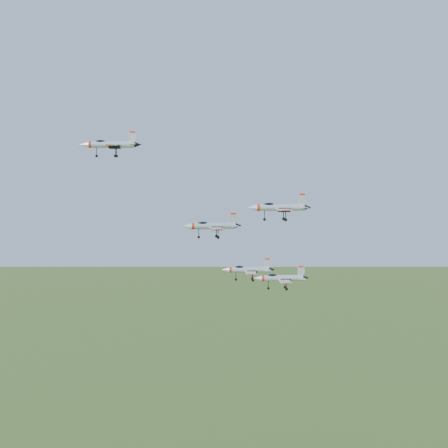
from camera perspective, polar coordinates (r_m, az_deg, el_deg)
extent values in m
cylinder|color=silver|center=(142.80, -10.23, 7.16)|extent=(10.32, 3.06, 1.48)
cone|color=silver|center=(143.65, -12.68, 7.11)|extent=(2.25, 1.78, 1.48)
cone|color=black|center=(142.23, -7.85, 7.20)|extent=(1.77, 1.49, 1.25)
ellipsoid|color=black|center=(143.14, -11.23, 7.36)|extent=(2.63, 1.44, 0.94)
cube|color=silver|center=(139.61, -10.29, 7.10)|extent=(3.36, 5.34, 0.16)
cube|color=silver|center=(145.92, -9.99, 7.01)|extent=(3.36, 5.34, 0.16)
cube|color=silver|center=(142.40, -8.36, 7.81)|extent=(1.70, 0.40, 2.38)
cube|color=red|center=(142.47, -8.37, 8.31)|extent=(1.26, 0.35, 0.40)
cylinder|color=silver|center=(132.94, -0.98, -0.18)|extent=(9.54, 1.82, 1.37)
cone|color=silver|center=(132.20, -3.42, -0.21)|extent=(1.96, 1.46, 1.37)
cone|color=black|center=(133.87, 1.34, -0.14)|extent=(1.53, 1.23, 1.16)
ellipsoid|color=black|center=(132.56, -1.97, 0.03)|extent=(2.36, 1.09, 0.87)
cube|color=silver|center=(130.09, -0.69, -0.41)|extent=(2.64, 4.75, 0.15)
cube|color=silver|center=(135.90, -1.08, -0.17)|extent=(2.64, 4.75, 0.15)
cube|color=silver|center=(133.54, 0.85, 0.46)|extent=(1.58, 0.20, 2.21)
cube|color=red|center=(133.45, 0.85, 0.96)|extent=(1.16, 0.20, 0.37)
cylinder|color=silver|center=(117.39, 5.18, 1.52)|extent=(9.09, 2.58, 1.30)
cone|color=silver|center=(116.64, 2.56, 1.51)|extent=(1.97, 1.55, 1.30)
cone|color=black|center=(118.35, 7.67, 1.52)|extent=(1.54, 1.29, 1.10)
ellipsoid|color=black|center=(117.03, 4.12, 1.76)|extent=(2.31, 1.24, 0.82)
cube|color=silver|center=(114.69, 5.51, 1.31)|extent=(2.91, 4.68, 0.14)
cube|color=silver|center=(120.20, 5.06, 1.48)|extent=(2.91, 4.68, 0.14)
cube|color=silver|center=(118.05, 7.15, 2.18)|extent=(1.50, 0.33, 2.10)
cube|color=red|center=(118.00, 7.16, 2.71)|extent=(1.11, 0.30, 0.35)
cylinder|color=silver|center=(136.72, 2.31, -4.19)|extent=(8.78, 2.95, 1.26)
cone|color=silver|center=(136.52, 0.11, -4.20)|extent=(1.95, 1.58, 1.26)
cone|color=black|center=(137.11, 4.41, -4.18)|extent=(1.54, 1.31, 1.07)
ellipsoid|color=black|center=(136.54, 1.42, -4.00)|extent=(2.26, 1.31, 0.80)
cube|color=silver|center=(134.11, 2.46, -4.48)|extent=(3.02, 4.61, 0.14)
cube|color=silver|center=(139.44, 2.32, -4.11)|extent=(3.02, 4.61, 0.14)
cube|color=silver|center=(136.81, 3.97, -3.64)|extent=(1.44, 0.40, 2.03)
cube|color=red|center=(136.65, 3.98, -3.20)|extent=(1.07, 0.34, 0.34)
cylinder|color=silver|center=(122.20, 5.34, -4.94)|extent=(8.17, 2.50, 1.17)
cone|color=silver|center=(121.61, 3.07, -4.97)|extent=(1.79, 1.42, 1.17)
cone|color=black|center=(122.95, 7.51, -4.90)|extent=(1.41, 1.19, 0.99)
ellipsoid|color=black|center=(121.86, 4.42, -4.75)|extent=(2.09, 1.16, 0.74)
cube|color=silver|center=(119.82, 5.60, -5.25)|extent=(2.70, 4.24, 0.13)
cube|color=silver|center=(124.72, 5.26, -4.84)|extent=(2.70, 4.24, 0.13)
cube|color=silver|center=(122.57, 7.06, -4.35)|extent=(1.35, 0.33, 1.89)
cube|color=red|center=(122.42, 7.06, -3.89)|extent=(1.00, 0.29, 0.31)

